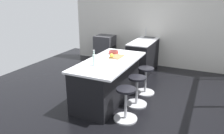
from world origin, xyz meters
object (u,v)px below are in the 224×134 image
object	(u,v)px
stool_middle	(137,92)
water_bottle	(94,59)
apple_yellow	(112,55)
oven_range	(105,49)
fruit_bowl	(114,52)
kitchen_island	(108,80)
cutting_board	(117,57)
stool_by_window	(145,81)
stool_near_camera	(126,105)

from	to	relation	value
stool_middle	water_bottle	distance (m)	1.12
stool_middle	apple_yellow	distance (m)	0.95
oven_range	fruit_bowl	world-z (taller)	fruit_bowl
kitchen_island	apple_yellow	xyz separation A→B (m)	(-0.18, 0.01, 0.50)
oven_range	apple_yellow	xyz separation A→B (m)	(2.35, 1.34, 0.51)
fruit_bowl	cutting_board	bearing A→B (deg)	37.67
stool_by_window	cutting_board	world-z (taller)	cutting_board
oven_range	kitchen_island	size ratio (longest dim) A/B	0.45
stool_near_camera	kitchen_island	bearing A→B (deg)	-133.35
stool_by_window	oven_range	bearing A→B (deg)	-133.51
water_bottle	stool_near_camera	bearing A→B (deg)	74.49
kitchen_island	fruit_bowl	distance (m)	0.73
stool_by_window	apple_yellow	world-z (taller)	apple_yellow
stool_by_window	cutting_board	bearing A→B (deg)	-62.06
cutting_board	fruit_bowl	distance (m)	0.29
kitchen_island	cutting_board	bearing A→B (deg)	167.88
kitchen_island	fruit_bowl	size ratio (longest dim) A/B	8.89
stool_near_camera	apple_yellow	distance (m)	1.23
stool_by_window	apple_yellow	xyz separation A→B (m)	(0.45, -0.66, 0.66)
cutting_board	fruit_bowl	bearing A→B (deg)	-142.33
kitchen_island	stool_near_camera	size ratio (longest dim) A/B	3.18
stool_by_window	water_bottle	distance (m)	1.48
cutting_board	water_bottle	bearing A→B (deg)	-12.51
oven_range	stool_near_camera	size ratio (longest dim) A/B	1.43
oven_range	cutting_board	size ratio (longest dim) A/B	2.49
oven_range	water_bottle	bearing A→B (deg)	22.89
stool_near_camera	apple_yellow	world-z (taller)	apple_yellow
stool_middle	fruit_bowl	size ratio (longest dim) A/B	2.79
stool_near_camera	apple_yellow	size ratio (longest dim) A/B	7.08
apple_yellow	fruit_bowl	world-z (taller)	apple_yellow
oven_range	stool_by_window	bearing A→B (deg)	46.49
oven_range	apple_yellow	world-z (taller)	apple_yellow
water_bottle	fruit_bowl	size ratio (longest dim) A/B	1.40
stool_by_window	water_bottle	size ratio (longest dim) A/B	2.00
oven_range	stool_middle	xyz separation A→B (m)	(2.53, 2.00, -0.15)
cutting_board	apple_yellow	xyz separation A→B (m)	(0.13, -0.06, 0.05)
kitchen_island	stool_near_camera	distance (m)	0.93
stool_by_window	apple_yellow	distance (m)	1.03
apple_yellow	fruit_bowl	xyz separation A→B (m)	(-0.36, -0.12, -0.02)
stool_by_window	water_bottle	world-z (taller)	water_bottle
oven_range	water_bottle	distance (m)	3.24
cutting_board	oven_range	bearing A→B (deg)	-147.65
stool_near_camera	stool_middle	bearing A→B (deg)	180.00
water_bottle	stool_middle	bearing A→B (deg)	118.76
fruit_bowl	kitchen_island	bearing A→B (deg)	11.50
water_bottle	fruit_bowl	world-z (taller)	water_bottle
stool_near_camera	fruit_bowl	size ratio (longest dim) A/B	2.79
oven_range	cutting_board	world-z (taller)	cutting_board
stool_by_window	stool_middle	size ratio (longest dim) A/B	1.00
stool_middle	apple_yellow	xyz separation A→B (m)	(-0.18, -0.66, 0.66)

